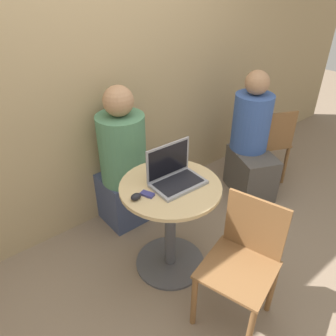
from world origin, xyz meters
TOP-DOWN VIEW (x-y plane):
  - ground_plane at (0.00, 0.00)m, footprint 12.00×12.00m
  - back_wall at (0.00, 0.86)m, footprint 7.00×0.05m
  - round_table at (0.00, 0.00)m, footprint 0.67×0.67m
  - laptop at (0.04, 0.01)m, footprint 0.35×0.23m
  - cell_phone at (-0.18, 0.01)m, footprint 0.07×0.10m
  - computer_mouse at (-0.26, 0.02)m, footprint 0.07×0.05m
  - chair_empty at (0.08, -0.57)m, footprint 0.50×0.50m
  - person_seated at (0.02, 0.67)m, footprint 0.37×0.57m
  - chair_background at (1.47, 0.27)m, footprint 0.53×0.53m
  - person_background at (1.22, 0.28)m, footprint 0.50×0.58m

SIDE VIEW (x-z plane):
  - ground_plane at x=0.00m, z-range 0.00..0.00m
  - chair_background at x=1.47m, z-range 0.03..0.82m
  - chair_empty at x=0.08m, z-range 0.02..0.85m
  - round_table at x=0.00m, z-range 0.10..0.82m
  - person_background at x=1.22m, z-range -0.10..1.08m
  - person_seated at x=0.02m, z-range -0.10..1.12m
  - cell_phone at x=-0.18m, z-range 0.72..0.74m
  - computer_mouse at x=-0.26m, z-range 0.72..0.76m
  - laptop at x=0.04m, z-range 0.65..0.91m
  - back_wall at x=0.00m, z-range 0.00..2.60m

